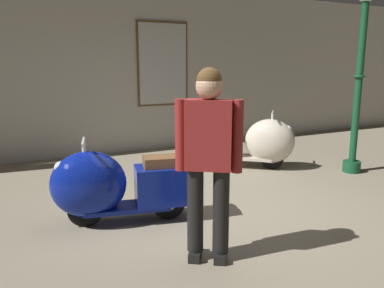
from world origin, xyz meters
The scene contains 6 objects.
ground_plane centered at (0.00, 0.00, 0.00)m, with size 60.00×60.00×0.00m, color gray.
showroom_back_wall centered at (-0.15, 3.79, 1.61)m, with size 18.00×0.63×3.21m.
scooter_0 centered at (-1.29, 0.31, 0.43)m, with size 1.61×0.78×0.95m.
scooter_1 centered at (1.45, 1.55, 0.44)m, with size 1.49×1.36×0.96m.
lamppost centered at (2.73, 0.62, 1.69)m, with size 0.31×0.31×2.94m.
visitor_1 centered at (-0.76, -0.86, 0.99)m, with size 0.49×0.42×1.70m.
Camera 1 is at (-2.32, -3.67, 1.73)m, focal length 36.27 mm.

